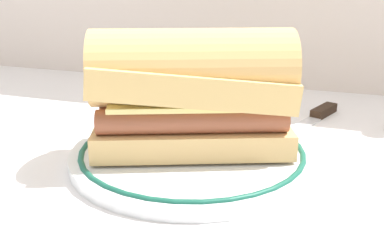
# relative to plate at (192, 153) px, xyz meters

# --- Properties ---
(ground_plane) EXTENTS (1.50, 1.50, 0.00)m
(ground_plane) POSITION_rel_plate_xyz_m (-0.01, -0.03, -0.01)
(ground_plane) COLOR silver
(plate) EXTENTS (0.26, 0.26, 0.01)m
(plate) POSITION_rel_plate_xyz_m (0.00, 0.00, 0.00)
(plate) COLOR white
(plate) RESTS_ON ground_plane
(sausage_sandwich) EXTENTS (0.22, 0.16, 0.12)m
(sausage_sandwich) POSITION_rel_plate_xyz_m (-0.00, 0.00, 0.07)
(sausage_sandwich) COLOR #E1B471
(sausage_sandwich) RESTS_ON plate
(butter_knife) EXTENTS (0.08, 0.16, 0.01)m
(butter_knife) POSITION_rel_plate_xyz_m (0.11, 0.17, -0.00)
(butter_knife) COLOR silver
(butter_knife) RESTS_ON ground_plane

